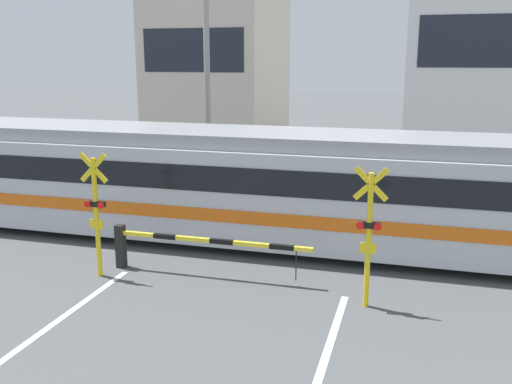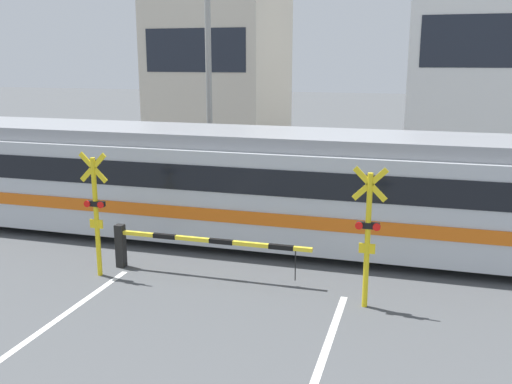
% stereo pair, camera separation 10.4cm
% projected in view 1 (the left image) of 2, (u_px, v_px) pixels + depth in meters
% --- Properties ---
extents(rail_track_near, '(50.00, 0.10, 0.08)m').
position_uv_depth(rail_track_near, '(258.00, 249.00, 14.80)').
color(rail_track_near, '#5B564C').
rests_on(rail_track_near, ground_plane).
extents(rail_track_far, '(50.00, 0.10, 0.08)m').
position_uv_depth(rail_track_far, '(272.00, 233.00, 16.14)').
color(rail_track_far, '#5B564C').
rests_on(rail_track_far, ground_plane).
extents(commuter_train, '(18.30, 2.99, 3.01)m').
position_uv_depth(commuter_train, '(213.00, 181.00, 15.51)').
color(commuter_train, '#B7BCC1').
rests_on(commuter_train, ground_plane).
extents(crossing_barrier_near, '(4.72, 0.20, 1.04)m').
position_uv_depth(crossing_barrier_near, '(174.00, 243.00, 13.10)').
color(crossing_barrier_near, black).
rests_on(crossing_barrier_near, ground_plane).
extents(crossing_barrier_far, '(4.72, 0.20, 1.04)m').
position_uv_depth(crossing_barrier_far, '(336.00, 193.00, 17.95)').
color(crossing_barrier_far, black).
rests_on(crossing_barrier_far, ground_plane).
extents(crossing_signal_left, '(0.68, 0.15, 2.86)m').
position_uv_depth(crossing_signal_left, '(96.00, 209.00, 12.73)').
color(crossing_signal_left, yellow).
rests_on(crossing_signal_left, ground_plane).
extents(crossing_signal_right, '(0.68, 0.15, 2.86)m').
position_uv_depth(crossing_signal_right, '(369.00, 231.00, 11.12)').
color(crossing_signal_right, yellow).
rests_on(crossing_signal_right, ground_plane).
extents(pedestrian, '(0.38, 0.22, 1.55)m').
position_uv_depth(pedestrian, '(274.00, 172.00, 20.42)').
color(pedestrian, '#23232D').
rests_on(pedestrian, ground_plane).
extents(building_left_of_street, '(5.61, 7.05, 9.44)m').
position_uv_depth(building_left_of_street, '(220.00, 61.00, 28.47)').
color(building_left_of_street, beige).
rests_on(building_left_of_street, ground_plane).
extents(building_right_of_street, '(5.49, 7.05, 10.00)m').
position_uv_depth(building_right_of_street, '(472.00, 55.00, 25.24)').
color(building_right_of_street, white).
rests_on(building_right_of_street, ground_plane).
extents(utility_pole_streetside, '(0.22, 0.22, 8.42)m').
position_uv_depth(utility_pole_streetside, '(207.00, 76.00, 20.87)').
color(utility_pole_streetside, gray).
rests_on(utility_pole_streetside, ground_plane).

